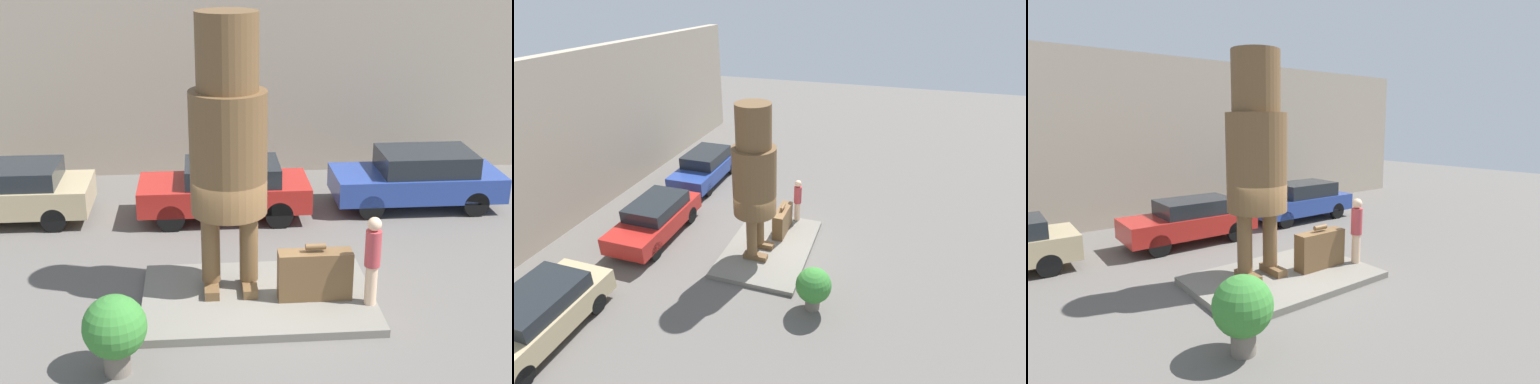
# 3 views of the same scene
# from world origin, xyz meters

# --- Properties ---
(ground_plane) EXTENTS (60.00, 60.00, 0.00)m
(ground_plane) POSITION_xyz_m (0.00, 0.00, 0.00)
(ground_plane) COLOR #605B56
(pedestal) EXTENTS (4.56, 3.00, 0.16)m
(pedestal) POSITION_xyz_m (0.00, 0.00, 0.08)
(pedestal) COLOR slate
(pedestal) RESTS_ON ground_plane
(building_backdrop) EXTENTS (28.00, 0.60, 6.62)m
(building_backdrop) POSITION_xyz_m (0.00, 8.41, 3.31)
(building_backdrop) COLOR tan
(building_backdrop) RESTS_ON ground_plane
(statue_figure) EXTENTS (1.48, 1.48, 5.47)m
(statue_figure) POSITION_xyz_m (-0.54, 0.36, 3.36)
(statue_figure) COLOR brown
(statue_figure) RESTS_ON pedestal
(giant_suitcase) EXTENTS (1.44, 0.41, 1.15)m
(giant_suitcase) POSITION_xyz_m (1.09, -0.17, 0.66)
(giant_suitcase) COLOR brown
(giant_suitcase) RESTS_ON pedestal
(tourist) EXTENTS (0.31, 0.31, 1.79)m
(tourist) POSITION_xyz_m (2.13, -0.49, 1.15)
(tourist) COLOR beige
(tourist) RESTS_ON pedestal
(parked_car_tan) EXTENTS (4.32, 1.86, 1.46)m
(parked_car_tan) POSITION_xyz_m (-5.97, 4.77, 0.78)
(parked_car_tan) COLOR tan
(parked_car_tan) RESTS_ON ground_plane
(parked_car_red) EXTENTS (4.29, 1.77, 1.47)m
(parked_car_red) POSITION_xyz_m (-0.44, 4.52, 0.80)
(parked_car_red) COLOR #B2231E
(parked_car_red) RESTS_ON ground_plane
(parked_car_blue) EXTENTS (4.41, 1.83, 1.54)m
(parked_car_blue) POSITION_xyz_m (4.66, 4.90, 0.81)
(parked_car_blue) COLOR #284293
(parked_car_blue) RESTS_ON ground_plane
(planter_pot) EXTENTS (1.07, 1.07, 1.41)m
(planter_pot) POSITION_xyz_m (-2.54, -2.19, 0.84)
(planter_pot) COLOR #70665B
(planter_pot) RESTS_ON ground_plane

